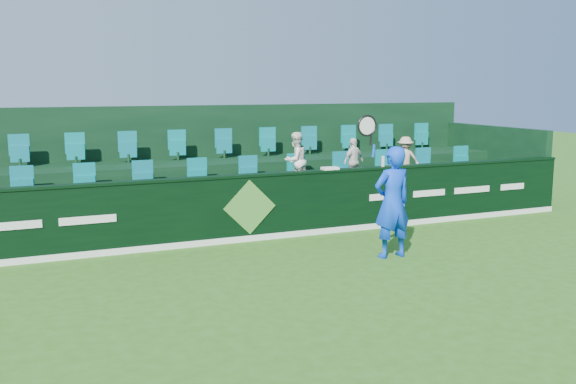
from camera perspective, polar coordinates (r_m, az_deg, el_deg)
name	(u,v)px	position (r m, az deg, el deg)	size (l,w,h in m)	color
ground	(341,300)	(9.52, 4.71, -9.55)	(60.00, 60.00, 0.00)	#346718
sponsor_hoarding	(248,208)	(12.90, -3.58, -1.39)	(16.00, 0.25, 1.35)	black
stand_tier_front	(231,211)	(13.98, -5.11, -1.71)	(16.00, 2.00, 0.80)	black
stand_tier_back	(206,187)	(15.72, -7.28, 0.42)	(16.00, 1.80, 1.30)	black
stand_rear	(201,162)	(16.07, -7.77, 2.64)	(16.00, 4.10, 2.60)	black
seat_row_front	(225,177)	(14.24, -5.65, 1.34)	(13.50, 0.50, 0.60)	#0D717C
seat_row_back	(202,147)	(15.89, -7.66, 3.96)	(13.50, 0.50, 0.60)	#0D717C
tennis_player	(392,202)	(11.70, 9.24, -0.85)	(1.20, 0.51, 2.62)	blue
spectator_left	(296,160)	(14.38, 0.68, 2.82)	(0.62, 0.48, 1.27)	white
spectator_middle	(353,161)	(15.05, 5.84, 2.73)	(0.64, 0.27, 1.10)	white
spectator_right	(405,159)	(15.79, 10.37, 2.91)	(0.70, 0.40, 1.08)	tan
towel	(330,168)	(13.51, 3.75, 2.12)	(0.34, 0.22, 0.05)	white
drinks_bottle	(383,161)	(14.13, 8.45, 2.73)	(0.07, 0.07, 0.23)	silver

